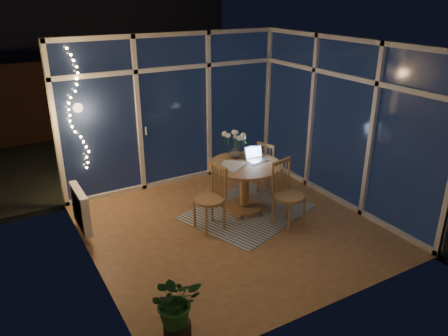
{
  "coord_description": "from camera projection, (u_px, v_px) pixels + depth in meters",
  "views": [
    {
      "loc": [
        -2.9,
        -4.79,
        3.22
      ],
      "look_at": [
        -0.0,
        0.25,
        0.85
      ],
      "focal_mm": 35.0,
      "sensor_mm": 36.0,
      "label": 1
    }
  ],
  "objects": [
    {
      "name": "floor",
      "position": [
        233.0,
        227.0,
        6.4
      ],
      "size": [
        4.0,
        4.0,
        0.0
      ],
      "primitive_type": "plane",
      "color": "brown",
      "rests_on": "ground"
    },
    {
      "name": "garden_fence",
      "position": [
        115.0,
        94.0,
        10.47
      ],
      "size": [
        11.0,
        0.08,
        1.8
      ],
      "primitive_type": "cube",
      "color": "#312111",
      "rests_on": "ground"
    },
    {
      "name": "rug",
      "position": [
        247.0,
        212.0,
        6.83
      ],
      "size": [
        2.16,
        1.95,
        0.01
      ],
      "primitive_type": "cube",
      "rotation": [
        0.0,
        0.0,
        0.34
      ],
      "color": "beige",
      "rests_on": "floor"
    },
    {
      "name": "fairy_lights",
      "position": [
        75.0,
        112.0,
        6.57
      ],
      "size": [
        0.24,
        0.1,
        1.85
      ],
      "primitive_type": null,
      "color": "#FFBD66",
      "rests_on": "window_wall_back"
    },
    {
      "name": "window_wall_right",
      "position": [
        341.0,
        123.0,
        6.81
      ],
      "size": [
        0.1,
        4.0,
        2.6
      ],
      "primitive_type": "cube",
      "color": "silver",
      "rests_on": "floor"
    },
    {
      "name": "dining_table",
      "position": [
        244.0,
        187.0,
        6.76
      ],
      "size": [
        1.45,
        1.45,
        0.77
      ],
      "primitive_type": "cylinder",
      "rotation": [
        0.0,
        0.0,
        0.34
      ],
      "color": "#966744",
      "rests_on": "floor"
    },
    {
      "name": "wall_back",
      "position": [
        174.0,
        110.0,
        7.51
      ],
      "size": [
        4.0,
        0.04,
        2.6
      ],
      "primitive_type": "cube",
      "color": "beige",
      "rests_on": "floor"
    },
    {
      "name": "newspapers",
      "position": [
        230.0,
        166.0,
        6.53
      ],
      "size": [
        0.5,
        0.48,
        0.02
      ],
      "primitive_type": "cube",
      "rotation": [
        0.0,
        0.0,
        0.7
      ],
      "color": "beige",
      "rests_on": "dining_table"
    },
    {
      "name": "laptop",
      "position": [
        257.0,
        154.0,
        6.71
      ],
      "size": [
        0.32,
        0.28,
        0.22
      ],
      "primitive_type": null,
      "rotation": [
        0.0,
        0.0,
        -0.06
      ],
      "color": "silver",
      "rests_on": "dining_table"
    },
    {
      "name": "bowl",
      "position": [
        255.0,
        155.0,
        6.94
      ],
      "size": [
        0.19,
        0.19,
        0.04
      ],
      "primitive_type": "imported",
      "rotation": [
        0.0,
        0.0,
        0.34
      ],
      "color": "silver",
      "rests_on": "dining_table"
    },
    {
      "name": "neighbour_roof",
      "position": [
        90.0,
        28.0,
        12.53
      ],
      "size": [
        7.0,
        3.0,
        2.2
      ],
      "primitive_type": "cube",
      "color": "#33363D",
      "rests_on": "ground"
    },
    {
      "name": "wall_front",
      "position": [
        338.0,
        200.0,
        4.3
      ],
      "size": [
        4.0,
        0.04,
        2.6
      ],
      "primitive_type": "cube",
      "color": "beige",
      "rests_on": "floor"
    },
    {
      "name": "chair_left",
      "position": [
        209.0,
        198.0,
        6.17
      ],
      "size": [
        0.5,
        0.5,
        0.98
      ],
      "primitive_type": "cube",
      "rotation": [
        0.0,
        0.0,
        -1.46
      ],
      "color": "#966744",
      "rests_on": "floor"
    },
    {
      "name": "potted_plant",
      "position": [
        176.0,
        306.0,
        4.23
      ],
      "size": [
        0.59,
        0.53,
        0.76
      ],
      "primitive_type": "imported",
      "rotation": [
        0.0,
        0.0,
        -0.12
      ],
      "color": "#1B4D1F",
      "rests_on": "floor"
    },
    {
      "name": "flower_vase",
      "position": [
        235.0,
        152.0,
        6.82
      ],
      "size": [
        0.26,
        0.26,
        0.21
      ],
      "primitive_type": "imported",
      "rotation": [
        0.0,
        0.0,
        0.34
      ],
      "color": "silver",
      "rests_on": "dining_table"
    },
    {
      "name": "window_wall_back",
      "position": [
        174.0,
        111.0,
        7.48
      ],
      "size": [
        4.0,
        0.1,
        2.6
      ],
      "primitive_type": "cube",
      "color": "silver",
      "rests_on": "floor"
    },
    {
      "name": "radiator",
      "position": [
        80.0,
        209.0,
        6.07
      ],
      "size": [
        0.1,
        0.7,
        0.58
      ],
      "primitive_type": "cube",
      "color": "white",
      "rests_on": "wall_left"
    },
    {
      "name": "ceiling",
      "position": [
        234.0,
        44.0,
        5.42
      ],
      "size": [
        4.0,
        4.0,
        0.0
      ],
      "primitive_type": "plane",
      "color": "white",
      "rests_on": "wall_back"
    },
    {
      "name": "chair_front",
      "position": [
        289.0,
        195.0,
        6.26
      ],
      "size": [
        0.54,
        0.54,
        1.0
      ],
      "primitive_type": "cube",
      "rotation": [
        0.0,
        0.0,
        0.19
      ],
      "color": "#966744",
      "rests_on": "floor"
    },
    {
      "name": "garden_shrubs",
      "position": [
        109.0,
        142.0,
        8.59
      ],
      "size": [
        0.9,
        0.9,
        0.9
      ],
      "primitive_type": "sphere",
      "color": "black",
      "rests_on": "ground"
    },
    {
      "name": "garden_patio",
      "position": [
        145.0,
        135.0,
        10.67
      ],
      "size": [
        12.0,
        6.0,
        0.1
      ],
      "primitive_type": "cube",
      "color": "black",
      "rests_on": "ground"
    },
    {
      "name": "wall_right",
      "position": [
        343.0,
        122.0,
        6.83
      ],
      "size": [
        0.04,
        4.0,
        2.6
      ],
      "primitive_type": "cube",
      "color": "beige",
      "rests_on": "floor"
    },
    {
      "name": "phone",
      "position": [
        255.0,
        164.0,
        6.59
      ],
      "size": [
        0.11,
        0.07,
        0.01
      ],
      "primitive_type": "cube",
      "rotation": [
        0.0,
        0.0,
        0.15
      ],
      "color": "black",
      "rests_on": "dining_table"
    },
    {
      "name": "wall_left",
      "position": [
        84.0,
        171.0,
        4.98
      ],
      "size": [
        0.04,
        4.0,
        2.6
      ],
      "primitive_type": "cube",
      "color": "beige",
      "rests_on": "floor"
    },
    {
      "name": "chair_right",
      "position": [
        271.0,
        167.0,
        7.34
      ],
      "size": [
        0.55,
        0.55,
        0.94
      ],
      "primitive_type": "cube",
      "rotation": [
        0.0,
        0.0,
        1.91
      ],
      "color": "#966744",
      "rests_on": "floor"
    }
  ]
}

